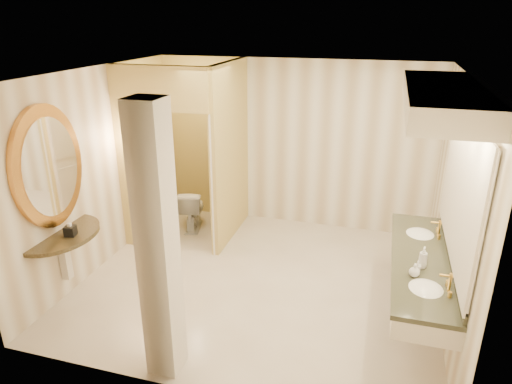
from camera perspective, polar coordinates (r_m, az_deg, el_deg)
floor at (r=6.19m, az=0.27°, el=-11.06°), size 4.50×4.50×0.00m
ceiling at (r=5.26m, az=0.32°, el=14.62°), size 4.50×4.50×0.00m
wall_back at (r=7.44m, az=4.52°, el=5.93°), size 4.50×0.02×2.70m
wall_front at (r=3.88m, az=-7.89°, el=-9.31°), size 4.50×0.02×2.70m
wall_left at (r=6.53m, az=-19.09°, el=2.60°), size 0.02×4.00×2.70m
wall_right at (r=5.46m, az=23.65°, el=-1.64°), size 0.02×4.00×2.70m
toilet_closet at (r=6.80m, az=-6.60°, el=4.68°), size 1.50×1.55×2.70m
wall_sconce at (r=6.60m, az=-15.06°, el=6.70°), size 0.14×0.14×0.42m
vanity at (r=4.96m, az=21.53°, el=-0.11°), size 0.75×2.44×2.09m
console_shelf at (r=5.80m, az=-24.08°, el=-0.43°), size 1.11×1.11×2.00m
pillar at (r=4.25m, az=-12.19°, el=-6.73°), size 0.30×0.30×2.70m
tissue_box at (r=5.82m, az=-22.19°, el=-4.50°), size 0.14×0.14×0.12m
toilet at (r=7.55m, az=-8.00°, el=-2.07°), size 0.53×0.74×0.68m
soap_bottle_a at (r=4.93m, az=19.52°, el=-8.82°), size 0.07×0.07×0.13m
soap_bottle_b at (r=4.86m, az=19.21°, el=-9.22°), size 0.12×0.12×0.13m
soap_bottle_c at (r=5.01m, az=20.17°, el=-7.69°), size 0.11×0.11×0.24m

